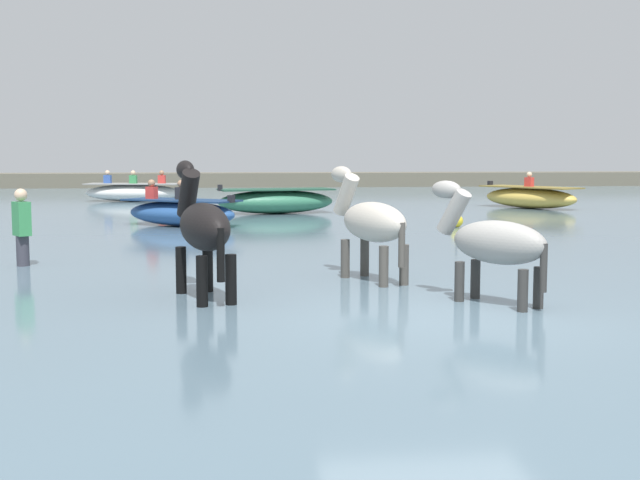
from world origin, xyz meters
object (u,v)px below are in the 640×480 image
(horse_trailing_grey, at_px, (494,246))
(person_spectator_far, at_px, (22,236))
(boat_near_port, at_px, (276,201))
(horse_lead_black, at_px, (203,230))
(boat_near_starboard, at_px, (530,197))
(boat_far_inshore, at_px, (181,212))
(boat_distant_west, at_px, (134,192))
(horse_flank_pinto, at_px, (371,225))
(channel_buoy, at_px, (457,221))

(horse_trailing_grey, height_order, person_spectator_far, horse_trailing_grey)
(horse_trailing_grey, xyz_separation_m, boat_near_port, (-1.81, 15.29, -0.33))
(horse_trailing_grey, bearing_deg, horse_lead_black, 167.09)
(horse_lead_black, xyz_separation_m, boat_near_starboard, (10.01, 16.10, -0.49))
(horse_trailing_grey, height_order, boat_far_inshore, horse_trailing_grey)
(boat_near_port, distance_m, boat_far_inshore, 4.75)
(horse_trailing_grey, height_order, boat_near_starboard, horse_trailing_grey)
(horse_trailing_grey, relative_size, boat_near_starboard, 0.51)
(horse_lead_black, bearing_deg, boat_distant_west, 98.81)
(boat_distant_west, height_order, boat_far_inshore, boat_distant_west)
(boat_near_port, relative_size, boat_far_inshore, 1.15)
(horse_lead_black, bearing_deg, boat_far_inshore, 94.96)
(horse_lead_black, xyz_separation_m, horse_trailing_grey, (3.45, -0.79, -0.14))
(boat_distant_west, xyz_separation_m, boat_far_inshore, (2.39, -10.80, -0.01))
(horse_trailing_grey, distance_m, horse_flank_pinto, 2.30)
(boat_far_inshore, bearing_deg, boat_distant_west, 102.48)
(horse_lead_black, xyz_separation_m, boat_distant_west, (-3.30, 21.29, -0.50))
(horse_lead_black, bearing_deg, channel_buoy, 58.54)
(horse_lead_black, relative_size, boat_near_starboard, 0.58)
(boat_distant_west, relative_size, person_spectator_far, 2.34)
(channel_buoy, bearing_deg, person_spectator_far, -144.91)
(horse_lead_black, distance_m, boat_near_port, 14.60)
(boat_near_starboard, xyz_separation_m, boat_far_inshore, (-10.92, -5.62, -0.02))
(horse_lead_black, distance_m, horse_trailing_grey, 3.54)
(horse_lead_black, height_order, horse_trailing_grey, horse_lead_black)
(horse_flank_pinto, height_order, boat_far_inshore, horse_flank_pinto)
(horse_lead_black, distance_m, boat_distant_west, 21.55)
(horse_lead_black, bearing_deg, boat_near_starboard, 58.13)
(horse_flank_pinto, bearing_deg, channel_buoy, 67.17)
(boat_near_starboard, xyz_separation_m, boat_distant_west, (-13.31, 5.19, -0.01))
(boat_near_port, distance_m, boat_near_starboard, 8.53)
(horse_lead_black, distance_m, person_spectator_far, 4.44)
(boat_near_port, bearing_deg, horse_lead_black, -96.45)
(horse_lead_black, relative_size, channel_buoy, 2.91)
(boat_near_starboard, distance_m, channel_buoy, 7.92)
(boat_distant_west, distance_m, person_spectator_far, 18.01)
(horse_flank_pinto, bearing_deg, person_spectator_far, 158.36)
(horse_lead_black, relative_size, horse_flank_pinto, 1.05)
(horse_lead_black, height_order, boat_near_port, horse_lead_black)
(horse_trailing_grey, xyz_separation_m, horse_flank_pinto, (-1.15, 1.98, 0.09))
(boat_near_starboard, height_order, boat_distant_west, boat_near_starboard)
(horse_flank_pinto, relative_size, person_spectator_far, 1.22)
(horse_trailing_grey, xyz_separation_m, boat_far_inshore, (-4.36, 11.28, -0.36))
(boat_distant_west, relative_size, channel_buoy, 5.31)
(horse_lead_black, xyz_separation_m, boat_near_port, (1.64, 14.50, -0.48))
(boat_near_starboard, bearing_deg, horse_flank_pinto, -117.34)
(horse_trailing_grey, distance_m, channel_buoy, 10.48)
(horse_lead_black, height_order, person_spectator_far, horse_lead_black)
(horse_trailing_grey, relative_size, horse_flank_pinto, 0.93)
(boat_distant_west, bearing_deg, horse_trailing_grey, -73.00)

